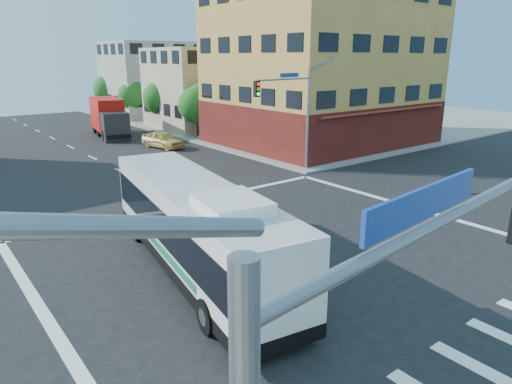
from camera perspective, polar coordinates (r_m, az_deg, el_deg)
ground at (r=19.17m, az=5.46°, el=-8.22°), size 120.00×120.00×0.00m
sidewalk_ne at (r=67.39m, az=6.80°, el=9.64°), size 50.00×50.00×0.15m
corner_building_ne at (r=44.68m, az=8.20°, el=13.64°), size 18.10×15.44×14.00m
building_east_near at (r=54.98m, az=-6.11°, el=12.78°), size 12.06×10.06×9.00m
building_east_far at (r=67.22m, az=-12.66°, el=13.57°), size 12.06×10.06×10.00m
signal_mast_ne at (r=31.53m, az=4.50°, el=10.97°), size 7.91×1.13×8.07m
street_tree_a at (r=47.26m, az=-7.42°, el=11.02°), size 3.60×3.60×5.53m
street_tree_b at (r=54.25m, az=-11.85°, el=11.68°), size 3.80×3.80×5.79m
street_tree_c at (r=61.53m, az=-15.24°, el=11.72°), size 3.40×3.40×5.29m
street_tree_d at (r=68.92m, az=-17.95°, el=12.31°), size 4.00×4.00×6.03m
transit_bus at (r=17.50m, az=-7.50°, el=-4.13°), size 4.86×13.19×3.82m
box_truck at (r=50.55m, az=-17.88°, el=8.76°), size 3.97×8.87×3.85m
parked_car at (r=42.76m, az=-11.58°, el=6.42°), size 2.81×4.73×1.51m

